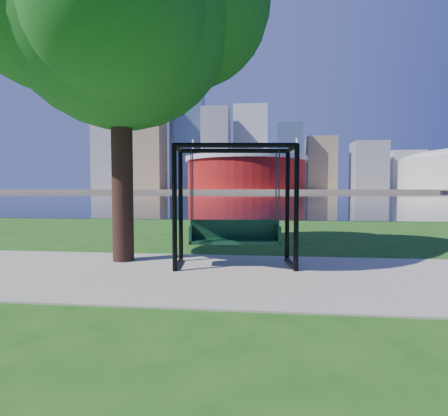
# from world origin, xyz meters

# --- Properties ---
(ground) EXTENTS (900.00, 900.00, 0.00)m
(ground) POSITION_xyz_m (0.00, 0.00, 0.00)
(ground) COLOR #1E5114
(ground) RESTS_ON ground
(path) EXTENTS (120.00, 4.00, 0.03)m
(path) POSITION_xyz_m (0.00, -0.50, 0.01)
(path) COLOR #9E937F
(path) RESTS_ON ground
(river) EXTENTS (900.00, 180.00, 0.02)m
(river) POSITION_xyz_m (0.00, 102.00, 0.01)
(river) COLOR black
(river) RESTS_ON ground
(far_bank) EXTENTS (900.00, 228.00, 2.00)m
(far_bank) POSITION_xyz_m (0.00, 306.00, 1.00)
(far_bank) COLOR #937F60
(far_bank) RESTS_ON ground
(stadium) EXTENTS (83.00, 83.00, 32.00)m
(stadium) POSITION_xyz_m (-10.00, 235.00, 14.23)
(stadium) COLOR maroon
(stadium) RESTS_ON far_bank
(skyline) EXTENTS (392.00, 66.00, 96.50)m
(skyline) POSITION_xyz_m (-4.27, 319.39, 35.89)
(skyline) COLOR gray
(skyline) RESTS_ON far_bank
(swing) EXTENTS (2.66, 1.37, 2.62)m
(swing) POSITION_xyz_m (0.42, 0.32, 1.26)
(swing) COLOR black
(swing) RESTS_ON ground
(park_tree) EXTENTS (6.78, 6.12, 8.42)m
(park_tree) POSITION_xyz_m (-2.26, 0.64, 5.85)
(park_tree) COLOR black
(park_tree) RESTS_ON ground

